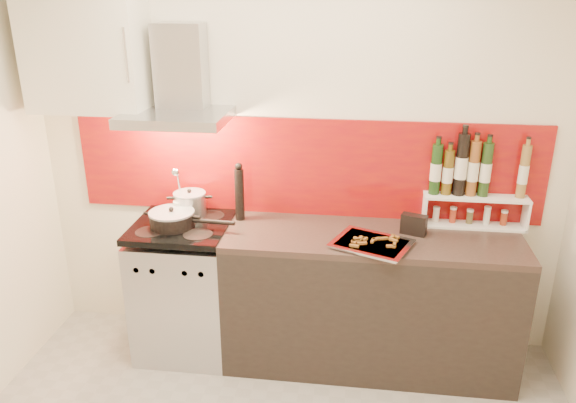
# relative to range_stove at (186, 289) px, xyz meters

# --- Properties ---
(back_wall) EXTENTS (3.40, 0.02, 2.60)m
(back_wall) POSITION_rel_range_stove_xyz_m (0.70, 0.30, 0.86)
(back_wall) COLOR silver
(back_wall) RESTS_ON ground
(backsplash) EXTENTS (3.00, 0.02, 0.64)m
(backsplash) POSITION_rel_range_stove_xyz_m (0.75, 0.29, 0.78)
(backsplash) COLOR maroon
(backsplash) RESTS_ON back_wall
(range_stove) EXTENTS (0.60, 0.60, 0.91)m
(range_stove) POSITION_rel_range_stove_xyz_m (0.00, 0.00, 0.00)
(range_stove) COLOR #B7B7BA
(range_stove) RESTS_ON ground
(counter) EXTENTS (1.80, 0.60, 0.90)m
(counter) POSITION_rel_range_stove_xyz_m (1.20, 0.00, 0.01)
(counter) COLOR black
(counter) RESTS_ON ground
(range_hood) EXTENTS (0.62, 0.50, 0.61)m
(range_hood) POSITION_rel_range_stove_xyz_m (0.00, 0.14, 1.30)
(range_hood) COLOR #B7B7BA
(range_hood) RESTS_ON back_wall
(upper_cabinet) EXTENTS (0.70, 0.35, 0.72)m
(upper_cabinet) POSITION_rel_range_stove_xyz_m (-0.55, 0.13, 1.51)
(upper_cabinet) COLOR white
(upper_cabinet) RESTS_ON back_wall
(stock_pot) EXTENTS (0.21, 0.21, 0.18)m
(stock_pot) POSITION_rel_range_stove_xyz_m (0.02, 0.15, 0.55)
(stock_pot) COLOR #B7B7BA
(stock_pot) RESTS_ON range_stove
(saute_pan) EXTENTS (0.55, 0.28, 0.13)m
(saute_pan) POSITION_rel_range_stove_xyz_m (-0.03, -0.05, 0.52)
(saute_pan) COLOR black
(saute_pan) RESTS_ON range_stove
(utensil_jar) EXTENTS (0.08, 0.12, 0.37)m
(utensil_jar) POSITION_rel_range_stove_xyz_m (-0.03, 0.07, 0.57)
(utensil_jar) COLOR silver
(utensil_jar) RESTS_ON range_stove
(pepper_mill) EXTENTS (0.06, 0.06, 0.38)m
(pepper_mill) POSITION_rel_range_stove_xyz_m (0.35, 0.14, 0.64)
(pepper_mill) COLOR black
(pepper_mill) RESTS_ON counter
(step_shelf) EXTENTS (0.63, 0.17, 0.59)m
(step_shelf) POSITION_rel_range_stove_xyz_m (1.78, 0.23, 0.73)
(step_shelf) COLOR white
(step_shelf) RESTS_ON counter
(caddy_box) EXTENTS (0.16, 0.11, 0.13)m
(caddy_box) POSITION_rel_range_stove_xyz_m (1.44, 0.05, 0.52)
(caddy_box) COLOR black
(caddy_box) RESTS_ON counter
(baking_tray) EXTENTS (0.52, 0.47, 0.03)m
(baking_tray) POSITION_rel_range_stove_xyz_m (1.19, -0.15, 0.47)
(baking_tray) COLOR silver
(baking_tray) RESTS_ON counter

